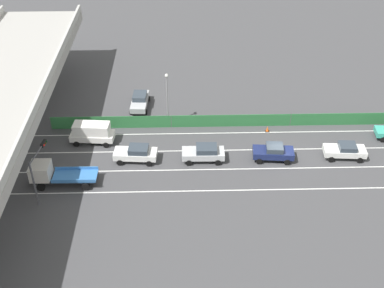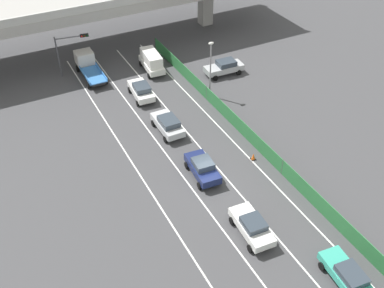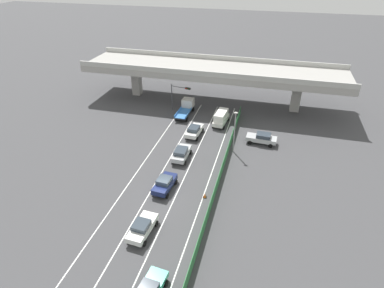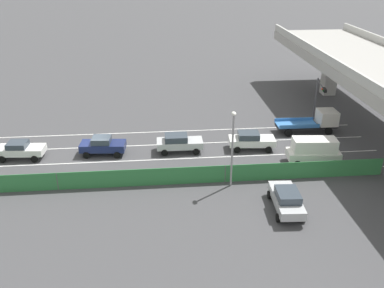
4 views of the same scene
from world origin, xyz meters
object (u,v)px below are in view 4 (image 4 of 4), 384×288
object	(u,v)px
flatbed_truck_blue	(317,121)
car_sedan_silver	(179,142)
car_van_white	(314,149)
car_sedan_white	(251,140)
parked_wagon_silver	(287,199)
traffic_cone	(95,178)
traffic_light	(319,94)
car_hatchback_white	(20,149)
street_lamp	(233,142)
car_sedan_navy	(103,145)

from	to	relation	value
flatbed_truck_blue	car_sedan_silver	bearing A→B (deg)	-77.00
car_sedan_silver	car_van_white	world-z (taller)	car_van_white
car_sedan_white	parked_wagon_silver	bearing A→B (deg)	1.49
parked_wagon_silver	traffic_cone	distance (m)	15.80
car_van_white	flatbed_truck_blue	bearing A→B (deg)	157.43
parked_wagon_silver	traffic_light	size ratio (longest dim) A/B	0.94
parked_wagon_silver	car_van_white	bearing A→B (deg)	147.10
car_hatchback_white	traffic_light	bearing A→B (deg)	99.67
car_van_white	traffic_light	bearing A→B (deg)	158.10
car_van_white	traffic_cone	size ratio (longest dim) A/B	7.40
car_sedan_white	car_hatchback_white	distance (m)	21.80
car_van_white	traffic_cone	distance (m)	19.55
flatbed_truck_blue	street_lamp	size ratio (longest dim) A/B	0.98
car_sedan_white	car_hatchback_white	world-z (taller)	car_sedan_white
street_lamp	traffic_light	bearing A→B (deg)	135.78
car_hatchback_white	car_sedan_white	bearing A→B (deg)	89.96
car_sedan_white	traffic_cone	world-z (taller)	car_sedan_white
parked_wagon_silver	traffic_cone	xyz separation A→B (m)	(-5.67, -14.74, -0.64)
car_sedan_silver	traffic_cone	distance (m)	9.06
car_sedan_silver	street_lamp	bearing A→B (deg)	29.19
car_hatchback_white	street_lamp	world-z (taller)	street_lamp
car_sedan_navy	car_sedan_silver	bearing A→B (deg)	89.54
parked_wagon_silver	car_sedan_silver	bearing A→B (deg)	-145.92
car_hatchback_white	traffic_light	xyz separation A→B (m)	(-5.16, 30.25, 2.71)
traffic_light	traffic_cone	world-z (taller)	traffic_light
car_sedan_navy	car_hatchback_white	bearing A→B (deg)	-88.95
flatbed_truck_blue	car_hatchback_white	bearing A→B (deg)	-83.23
car_sedan_silver	car_van_white	distance (m)	12.53
car_sedan_navy	traffic_cone	xyz separation A→B (m)	(5.20, -0.21, -0.63)
car_hatchback_white	traffic_cone	world-z (taller)	car_hatchback_white
car_van_white	traffic_light	size ratio (longest dim) A/B	0.97
car_sedan_white	car_hatchback_white	xyz separation A→B (m)	(-0.02, -21.80, -0.04)
traffic_light	car_van_white	bearing A→B (deg)	-21.90
car_van_white	street_lamp	bearing A→B (deg)	-67.67
car_sedan_navy	street_lamp	distance (m)	13.41
car_hatchback_white	street_lamp	distance (m)	20.06
car_hatchback_white	traffic_cone	xyz separation A→B (m)	(5.06, 7.34, -0.59)
parked_wagon_silver	street_lamp	world-z (taller)	street_lamp
traffic_light	street_lamp	xyz separation A→B (m)	(11.96, -11.63, 0.38)
car_sedan_navy	car_sedan_silver	distance (m)	7.22
car_sedan_silver	parked_wagon_silver	size ratio (longest dim) A/B	0.94
flatbed_truck_blue	traffic_cone	world-z (taller)	flatbed_truck_blue
car_van_white	street_lamp	world-z (taller)	street_lamp
car_hatchback_white	traffic_cone	size ratio (longest dim) A/B	6.75
car_hatchback_white	car_van_white	world-z (taller)	car_van_white
flatbed_truck_blue	car_sedan_white	bearing A→B (deg)	-65.83
car_hatchback_white	parked_wagon_silver	xyz separation A→B (m)	(10.72, 22.08, 0.05)
traffic_light	traffic_cone	bearing A→B (deg)	-65.97
flatbed_truck_blue	traffic_light	size ratio (longest dim) A/B	1.27
flatbed_truck_blue	traffic_light	distance (m)	2.94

